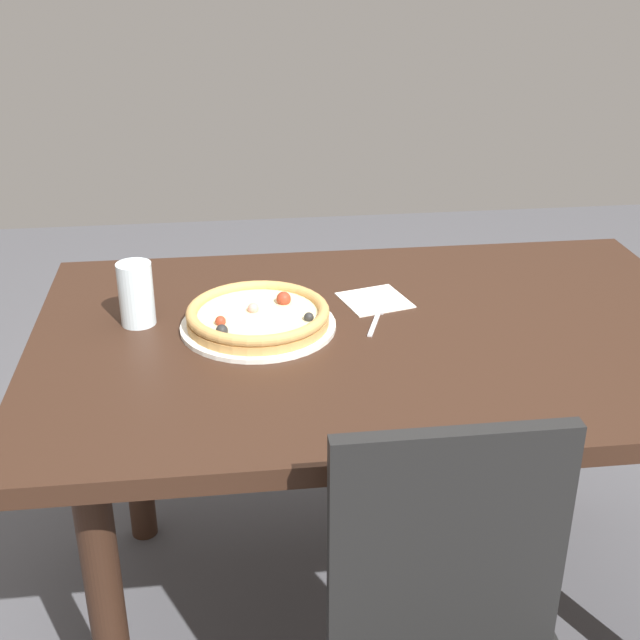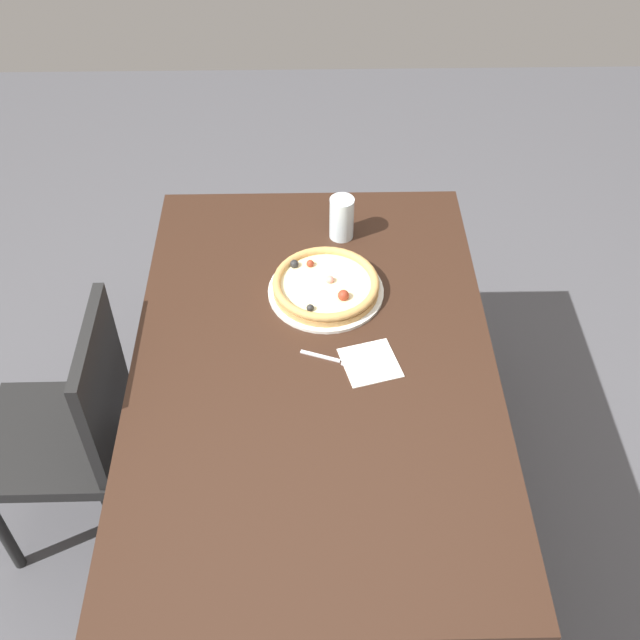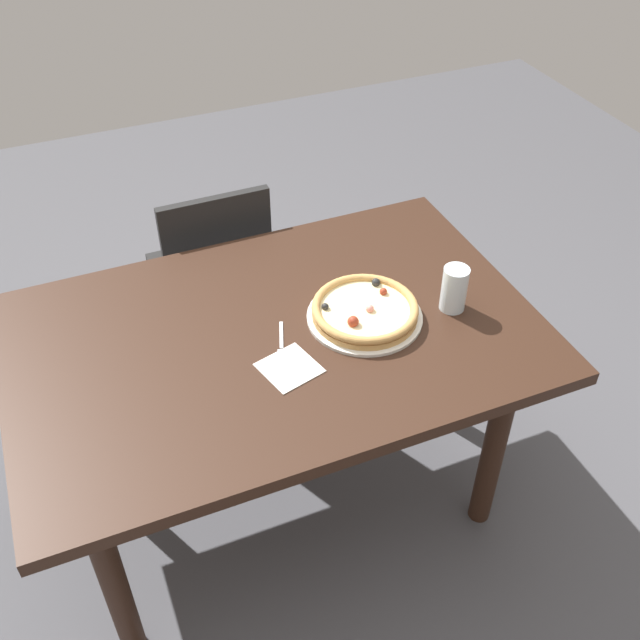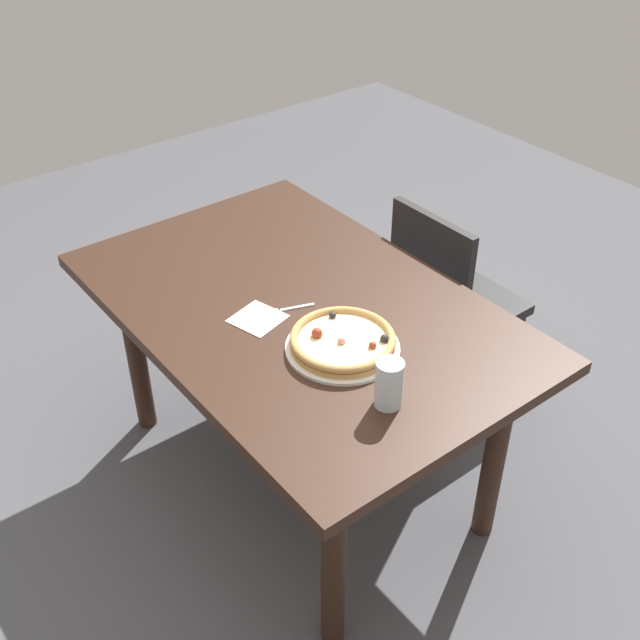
{
  "view_description": "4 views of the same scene",
  "coord_description": "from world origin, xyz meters",
  "px_view_note": "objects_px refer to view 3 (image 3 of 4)",
  "views": [
    {
      "loc": [
        -0.32,
        -1.58,
        1.53
      ],
      "look_at": [
        -0.13,
        0.02,
        0.77
      ],
      "focal_mm": 47.26,
      "sensor_mm": 36.0,
      "label": 1
    },
    {
      "loc": [
        1.35,
        -0.01,
        2.28
      ],
      "look_at": [
        -0.13,
        0.02,
        0.77
      ],
      "focal_mm": 43.62,
      "sensor_mm": 36.0,
      "label": 2
    },
    {
      "loc": [
        0.48,
        1.48,
        2.13
      ],
      "look_at": [
        -0.13,
        0.02,
        0.77
      ],
      "focal_mm": 41.73,
      "sensor_mm": 36.0,
      "label": 3
    },
    {
      "loc": [
        -1.61,
        1.17,
        2.13
      ],
      "look_at": [
        -0.13,
        0.02,
        0.77
      ],
      "focal_mm": 43.91,
      "sensor_mm": 36.0,
      "label": 4
    }
  ],
  "objects_px": {
    "pizza": "(365,310)",
    "napkin": "(289,368)",
    "chair_near": "(214,274)",
    "plate": "(365,317)",
    "drinking_glass": "(454,289)",
    "dining_table": "(276,357)",
    "fork": "(281,345)"
  },
  "relations": [
    {
      "from": "plate",
      "to": "fork",
      "type": "relative_size",
      "value": 2.06
    },
    {
      "from": "dining_table",
      "to": "fork",
      "type": "bearing_deg",
      "value": 89.56
    },
    {
      "from": "chair_near",
      "to": "napkin",
      "type": "relative_size",
      "value": 6.16
    },
    {
      "from": "dining_table",
      "to": "chair_near",
      "type": "bearing_deg",
      "value": -90.03
    },
    {
      "from": "chair_near",
      "to": "fork",
      "type": "height_order",
      "value": "chair_near"
    },
    {
      "from": "dining_table",
      "to": "chair_near",
      "type": "relative_size",
      "value": 1.71
    },
    {
      "from": "plate",
      "to": "napkin",
      "type": "bearing_deg",
      "value": 21.94
    },
    {
      "from": "dining_table",
      "to": "pizza",
      "type": "relative_size",
      "value": 4.85
    },
    {
      "from": "dining_table",
      "to": "napkin",
      "type": "xyz_separation_m",
      "value": [
        0.01,
        0.15,
        0.09
      ]
    },
    {
      "from": "fork",
      "to": "drinking_glass",
      "type": "relative_size",
      "value": 1.17
    },
    {
      "from": "pizza",
      "to": "napkin",
      "type": "relative_size",
      "value": 2.17
    },
    {
      "from": "drinking_glass",
      "to": "pizza",
      "type": "bearing_deg",
      "value": -11.99
    },
    {
      "from": "drinking_glass",
      "to": "napkin",
      "type": "height_order",
      "value": "drinking_glass"
    },
    {
      "from": "pizza",
      "to": "fork",
      "type": "bearing_deg",
      "value": 4.31
    },
    {
      "from": "chair_near",
      "to": "dining_table",
      "type": "bearing_deg",
      "value": -90.33
    },
    {
      "from": "chair_near",
      "to": "drinking_glass",
      "type": "xyz_separation_m",
      "value": [
        -0.51,
        0.78,
        0.35
      ]
    },
    {
      "from": "chair_near",
      "to": "plate",
      "type": "bearing_deg",
      "value": -70.75
    },
    {
      "from": "fork",
      "to": "drinking_glass",
      "type": "xyz_separation_m",
      "value": [
        -0.51,
        0.03,
        0.07
      ]
    },
    {
      "from": "plate",
      "to": "fork",
      "type": "distance_m",
      "value": 0.26
    },
    {
      "from": "pizza",
      "to": "napkin",
      "type": "xyz_separation_m",
      "value": [
        0.27,
        0.11,
        -0.03
      ]
    },
    {
      "from": "plate",
      "to": "dining_table",
      "type": "bearing_deg",
      "value": -8.42
    },
    {
      "from": "chair_near",
      "to": "pizza",
      "type": "height_order",
      "value": "chair_near"
    },
    {
      "from": "chair_near",
      "to": "napkin",
      "type": "xyz_separation_m",
      "value": [
        0.01,
        0.84,
        0.28
      ]
    },
    {
      "from": "pizza",
      "to": "plate",
      "type": "bearing_deg",
      "value": 134.34
    },
    {
      "from": "drinking_glass",
      "to": "napkin",
      "type": "bearing_deg",
      "value": 6.03
    },
    {
      "from": "pizza",
      "to": "drinking_glass",
      "type": "relative_size",
      "value": 2.2
    },
    {
      "from": "dining_table",
      "to": "fork",
      "type": "xyz_separation_m",
      "value": [
        0.0,
        0.06,
        0.1
      ]
    },
    {
      "from": "fork",
      "to": "napkin",
      "type": "height_order",
      "value": "fork"
    },
    {
      "from": "pizza",
      "to": "chair_near",
      "type": "bearing_deg",
      "value": -70.45
    },
    {
      "from": "dining_table",
      "to": "chair_near",
      "type": "distance_m",
      "value": 0.72
    },
    {
      "from": "pizza",
      "to": "napkin",
      "type": "distance_m",
      "value": 0.29
    },
    {
      "from": "pizza",
      "to": "napkin",
      "type": "height_order",
      "value": "pizza"
    }
  ]
}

